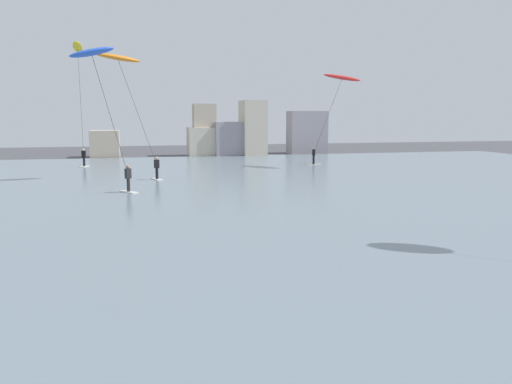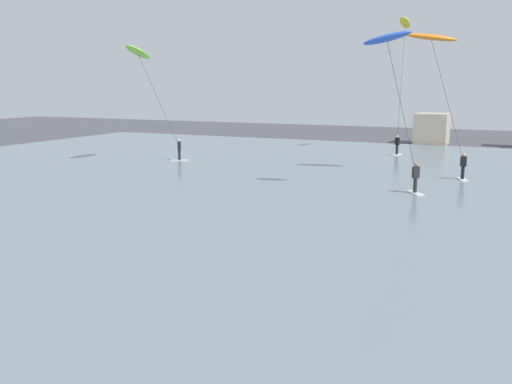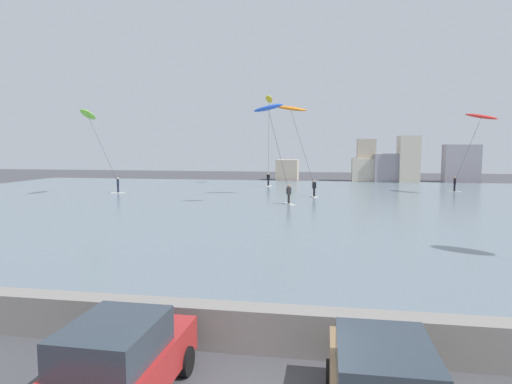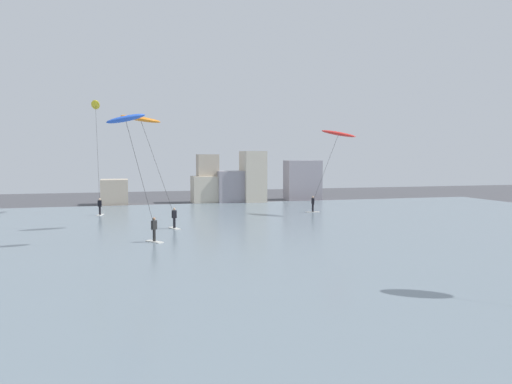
{
  "view_description": "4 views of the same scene",
  "coord_description": "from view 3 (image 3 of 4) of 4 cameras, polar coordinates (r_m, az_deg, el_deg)",
  "views": [
    {
      "loc": [
        -1.89,
        0.38,
        4.64
      ],
      "look_at": [
        1.42,
        14.11,
        2.45
      ],
      "focal_mm": 34.56,
      "sensor_mm": 36.0,
      "label": 1
    },
    {
      "loc": [
        2.06,
        0.54,
        5.76
      ],
      "look_at": [
        -2.89,
        11.26,
        3.5
      ],
      "focal_mm": 39.13,
      "sensor_mm": 36.0,
      "label": 2
    },
    {
      "loc": [
        1.07,
        -6.57,
        4.98
      ],
      "look_at": [
        -2.85,
        16.34,
        2.58
      ],
      "focal_mm": 31.06,
      "sensor_mm": 36.0,
      "label": 3
    },
    {
      "loc": [
        -4.45,
        -2.04,
        5.75
      ],
      "look_at": [
        0.72,
        16.74,
        4.34
      ],
      "focal_mm": 34.22,
      "sensor_mm": 36.0,
      "label": 4
    }
  ],
  "objects": [
    {
      "name": "kitesurfer_blue",
      "position": [
        37.01,
        2.01,
        9.07
      ],
      "size": [
        3.53,
        1.85,
        8.53
      ],
      "color": "silver",
      "rests_on": "water_bay"
    },
    {
      "name": "kitesurfer_orange",
      "position": [
        43.78,
        4.79,
        9.69
      ],
      "size": [
        4.48,
        2.33,
        8.97
      ],
      "color": "silver",
      "rests_on": "water_bay"
    },
    {
      "name": "kitesurfer_yellow",
      "position": [
        56.59,
        1.68,
        10.5
      ],
      "size": [
        1.12,
        4.59,
        11.32
      ],
      "color": "silver",
      "rests_on": "water_bay"
    },
    {
      "name": "kitesurfer_red",
      "position": [
        50.43,
        26.8,
        8.1
      ],
      "size": [
        3.85,
        4.7,
        8.42
      ],
      "color": "silver",
      "rests_on": "water_bay"
    },
    {
      "name": "water_bay",
      "position": [
        37.35,
        8.0,
        -1.75
      ],
      "size": [
        84.0,
        52.0,
        0.1
      ],
      "primitive_type": "cube",
      "color": "slate",
      "rests_on": "ground"
    },
    {
      "name": "parked_car_red",
      "position": [
        9.34,
        -17.35,
        -20.43
      ],
      "size": [
        1.93,
        4.12,
        1.76
      ],
      "color": "#AD2323",
      "rests_on": "ground"
    },
    {
      "name": "kitesurfer_lime",
      "position": [
        47.26,
        -20.53,
        8.6
      ],
      "size": [
        3.35,
        4.86,
        8.59
      ],
      "color": "silver",
      "rests_on": "water_bay"
    },
    {
      "name": "far_shore_buildings",
      "position": [
        65.24,
        16.88,
        3.42
      ],
      "size": [
        28.14,
        5.07,
        6.44
      ],
      "color": "#B7A893",
      "rests_on": "ground"
    },
    {
      "name": "seawall_barrier",
      "position": [
        11.28,
        3.64,
        -17.34
      ],
      "size": [
        60.0,
        0.7,
        1.07
      ],
      "primitive_type": "cube",
      "color": "gray",
      "rests_on": "ground"
    }
  ]
}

